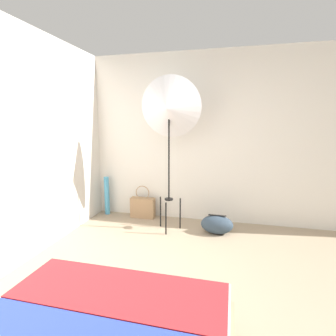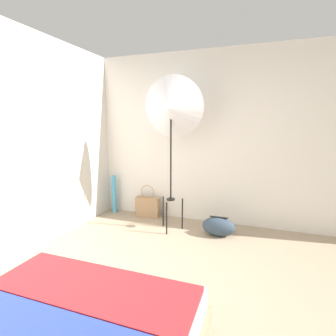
# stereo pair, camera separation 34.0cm
# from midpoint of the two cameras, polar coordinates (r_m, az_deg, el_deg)

# --- Properties ---
(ground_plane) EXTENTS (14.00, 14.00, 0.00)m
(ground_plane) POSITION_cam_midpoint_polar(r_m,az_deg,el_deg) (2.34, -14.21, -31.70)
(ground_plane) COLOR gray
(wall_back) EXTENTS (8.00, 0.05, 2.60)m
(wall_back) POSITION_cam_midpoint_polar(r_m,az_deg,el_deg) (4.12, 1.53, 6.45)
(wall_back) COLOR silver
(wall_back) RESTS_ON ground_plane
(wall_side_left) EXTENTS (0.05, 8.00, 2.60)m
(wall_side_left) POSITION_cam_midpoint_polar(r_m,az_deg,el_deg) (3.49, -29.66, 4.60)
(wall_side_left) COLOR silver
(wall_side_left) RESTS_ON ground_plane
(photo_umbrella) EXTENTS (0.86, 0.36, 2.19)m
(photo_umbrella) POSITION_cam_midpoint_polar(r_m,az_deg,el_deg) (3.62, -2.55, 12.87)
(photo_umbrella) COLOR black
(photo_umbrella) RESTS_ON ground_plane
(tote_bag) EXTENTS (0.40, 0.13, 0.54)m
(tote_bag) POSITION_cam_midpoint_polar(r_m,az_deg,el_deg) (4.37, -7.77, -8.48)
(tote_bag) COLOR #9E7A56
(tote_bag) RESTS_ON ground_plane
(duffel_bag) EXTENTS (0.45, 0.26, 0.27)m
(duffel_bag) POSITION_cam_midpoint_polar(r_m,az_deg,el_deg) (3.79, 8.03, -12.13)
(duffel_bag) COLOR #2D3D4C
(duffel_bag) RESTS_ON ground_plane
(paper_roll) EXTENTS (0.08, 0.08, 0.64)m
(paper_roll) POSITION_cam_midpoint_polar(r_m,az_deg,el_deg) (4.62, -15.24, -5.85)
(paper_roll) COLOR #4CA3D1
(paper_roll) RESTS_ON ground_plane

